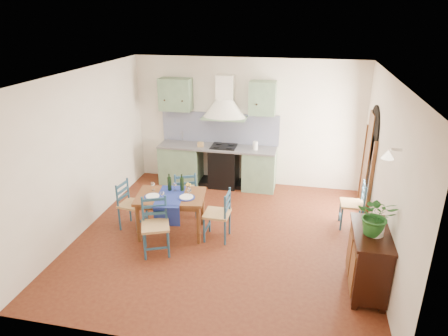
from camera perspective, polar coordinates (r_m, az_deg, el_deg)
The scene contains 13 objects.
floor at distance 7.11m, azimuth -0.13°, elevation -9.82°, with size 5.00×5.00×0.00m, color #45170E.
back_wall at distance 8.81m, azimuth -0.01°, elevation 4.07°, with size 5.00×0.96×2.80m.
right_wall at distance 6.76m, azimuth 21.55°, elevation -0.51°, with size 0.26×5.00×2.80m.
left_wall at distance 7.40m, azimuth -19.46°, elevation 2.16°, with size 0.04×5.00×2.80m, color white.
ceiling at distance 6.13m, azimuth -0.16°, elevation 13.14°, with size 5.00×5.00×0.01m, color silver.
dining_table at distance 6.98m, azimuth -7.59°, elevation -4.51°, with size 1.27×0.98×1.06m.
chair_near at distance 6.58m, azimuth -9.78°, elevation -8.09°, with size 0.57×0.57×0.93m.
chair_far at distance 7.63m, azimuth -5.59°, elevation -3.53°, with size 0.57×0.57×0.93m.
chair_left at distance 7.39m, azimuth -13.18°, elevation -5.09°, with size 0.46×0.46×0.88m.
chair_right at distance 6.84m, azimuth -0.75°, elevation -6.64°, with size 0.43×0.43×0.91m.
chair_spare at distance 7.58m, azimuth 18.07°, elevation -4.97°, with size 0.41×0.41×0.88m.
sideboard at distance 6.00m, azimuth 19.90°, elevation -12.08°, with size 0.50×1.05×0.94m.
potted_plant at distance 5.62m, azimuth 21.00°, elevation -6.39°, with size 0.50×0.43×0.55m, color #215C21.
Camera 1 is at (1.27, -5.93, 3.72)m, focal length 32.00 mm.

